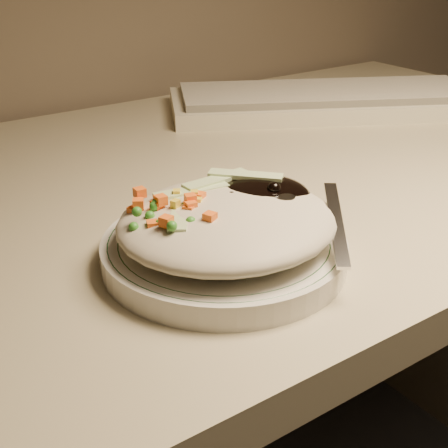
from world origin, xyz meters
TOP-DOWN VIEW (x-y plane):
  - desk at (0.00, 1.38)m, footprint 1.40×0.70m
  - plate at (-0.07, 1.19)m, footprint 0.21×0.21m
  - plate_rim at (-0.07, 1.19)m, footprint 0.20×0.20m
  - meal at (-0.07, 1.19)m, footprint 0.21×0.19m
  - keyboard at (0.34, 1.50)m, footprint 0.51×0.38m

SIDE VIEW (x-z plane):
  - desk at x=0.00m, z-range 0.17..0.91m
  - plate at x=-0.07m, z-range 0.74..0.76m
  - keyboard at x=0.34m, z-range 0.74..0.77m
  - plate_rim at x=-0.07m, z-range 0.76..0.76m
  - meal at x=-0.07m, z-range 0.76..0.81m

